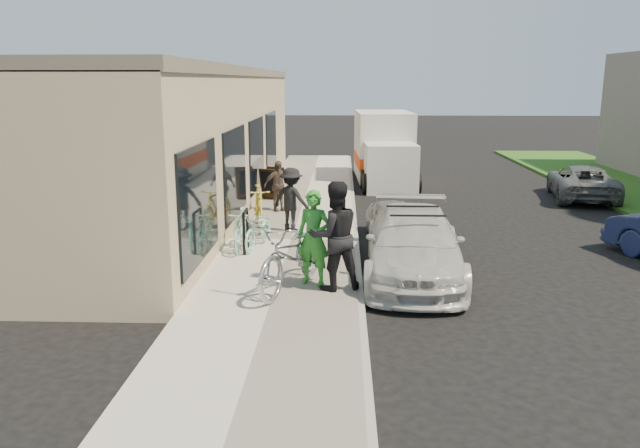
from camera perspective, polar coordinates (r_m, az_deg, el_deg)
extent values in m
plane|color=black|center=(12.06, 5.75, -5.68)|extent=(120.00, 120.00, 0.00)
cube|color=beige|center=(14.94, -2.64, -1.65)|extent=(3.00, 34.00, 0.15)
cube|color=#9B958E|center=(14.90, 3.32, -1.74)|extent=(0.12, 34.00, 0.13)
cube|color=#CBB68D|center=(20.00, -10.91, 7.46)|extent=(3.50, 20.00, 4.00)
cube|color=#6C6251|center=(19.91, -11.17, 13.48)|extent=(3.60, 20.00, 0.25)
cube|color=black|center=(11.93, -11.00, 1.89)|extent=(0.06, 3.00, 2.20)
cube|color=black|center=(15.80, -7.77, 4.69)|extent=(0.06, 3.00, 2.20)
cube|color=black|center=(19.72, -5.81, 6.38)|extent=(0.06, 3.00, 2.20)
cube|color=black|center=(23.67, -4.49, 7.51)|extent=(0.06, 3.00, 2.20)
cylinder|color=black|center=(13.57, -6.97, -0.97)|extent=(0.06, 0.06, 0.89)
cylinder|color=black|center=(14.15, -6.66, -0.38)|extent=(0.06, 0.06, 0.89)
cylinder|color=black|center=(13.76, -6.86, 1.14)|extent=(0.08, 0.60, 0.06)
cube|color=#301E0D|center=(19.78, -4.69, 3.65)|extent=(0.65, 0.46, 0.99)
cube|color=#301E0D|center=(20.09, -4.18, 3.80)|extent=(0.65, 0.46, 0.99)
cube|color=black|center=(19.74, -4.74, 3.78)|extent=(0.51, 0.34, 0.71)
imported|color=beige|center=(12.51, 8.56, -1.88)|extent=(2.19, 4.73, 1.34)
cylinder|color=black|center=(11.87, 8.93, 0.72)|extent=(1.06, 0.04, 0.04)
cylinder|color=black|center=(12.73, 8.47, 1.57)|extent=(1.06, 0.04, 0.04)
imported|color=gray|center=(15.26, 6.85, 0.20)|extent=(1.45, 3.00, 0.99)
cube|color=silver|center=(22.16, 6.46, 5.12)|extent=(1.85, 1.85, 1.69)
cube|color=black|center=(22.12, 6.49, 6.03)|extent=(1.64, 0.12, 0.80)
cube|color=silver|center=(24.73, 5.79, 7.19)|extent=(2.19, 3.81, 2.58)
cube|color=#E23D0D|center=(24.79, 5.76, 5.87)|extent=(2.21, 3.83, 0.49)
cylinder|color=black|center=(21.71, 4.23, 3.70)|extent=(0.25, 0.72, 0.71)
cylinder|color=black|center=(21.92, 8.88, 3.67)|extent=(0.25, 0.72, 0.71)
cylinder|color=black|center=(22.67, 4.04, 4.10)|extent=(0.25, 0.72, 0.71)
cylinder|color=black|center=(22.88, 8.50, 4.07)|extent=(0.25, 0.72, 0.71)
cylinder|color=black|center=(26.00, 3.50, 5.25)|extent=(0.25, 0.72, 0.71)
cylinder|color=black|center=(26.18, 7.39, 5.22)|extent=(0.25, 0.72, 0.71)
imported|color=#55575A|center=(22.39, 22.86, 3.54)|extent=(2.61, 4.34, 1.13)
imported|color=#B8B9BB|center=(11.21, -2.50, -2.84)|extent=(1.68, 2.60, 1.29)
imported|color=#2F8B2E|center=(11.42, -0.59, -1.28)|extent=(0.75, 0.62, 1.77)
imported|color=black|center=(11.15, 1.34, -1.08)|extent=(1.15, 1.02, 1.98)
imported|color=#9BE7D4|center=(14.01, -7.26, -0.50)|extent=(0.43, 1.52, 0.91)
imported|color=#9BE7D4|center=(14.14, -5.64, -0.50)|extent=(0.87, 1.66, 0.83)
imported|color=gold|center=(15.93, -5.62, 1.50)|extent=(0.88, 1.87, 1.09)
imported|color=black|center=(15.61, -2.64, 2.27)|extent=(1.19, 1.00, 1.59)
imported|color=brown|center=(18.05, -3.87, 3.50)|extent=(0.92, 0.71, 1.46)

